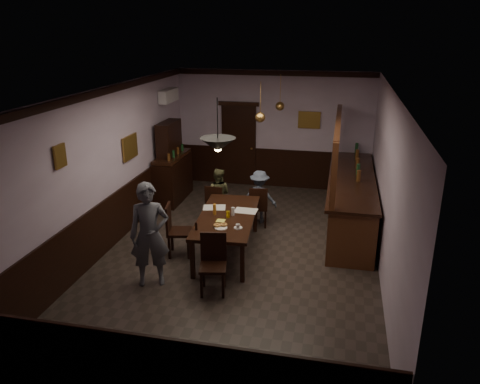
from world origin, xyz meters
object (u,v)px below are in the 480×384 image
(coffee_cup, at_px, (238,226))
(pendant_brass_mid, at_px, (260,117))
(person_seated_right, at_px, (259,197))
(dining_table, at_px, (227,219))
(person_standing, at_px, (150,235))
(soda_can, at_px, (228,214))
(sideboard, at_px, (172,169))
(chair_far_right, at_px, (258,205))
(pendant_iron, at_px, (218,145))
(pendant_brass_far, at_px, (280,106))
(chair_side, at_px, (175,228))
(chair_far_left, at_px, (215,203))
(bar_counter, at_px, (351,200))
(person_seated_left, at_px, (218,194))
(chair_near, at_px, (213,260))

(coffee_cup, relative_size, pendant_brass_mid, 0.10)
(person_seated_right, bearing_deg, dining_table, 81.99)
(dining_table, height_order, person_standing, person_standing)
(soda_can, relative_size, sideboard, 0.06)
(chair_far_right, bearing_deg, soda_can, 69.27)
(person_seated_right, bearing_deg, person_standing, 70.00)
(pendant_iron, distance_m, pendant_brass_far, 3.73)
(chair_side, height_order, pendant_brass_far, pendant_brass_far)
(pendant_brass_mid, bearing_deg, pendant_iron, -96.93)
(chair_far_left, distance_m, pendant_brass_far, 2.70)
(bar_counter, bearing_deg, chair_far_right, -165.40)
(person_seated_left, bearing_deg, person_standing, 83.44)
(dining_table, xyz_separation_m, chair_side, (-0.91, -0.28, -0.14))
(bar_counter, bearing_deg, coffee_cup, -129.09)
(dining_table, bearing_deg, pendant_brass_far, 79.49)
(dining_table, height_order, bar_counter, bar_counter)
(bar_counter, bearing_deg, chair_far_left, -168.62)
(pendant_brass_mid, xyz_separation_m, pendant_brass_far, (0.20, 1.44, 0.00))
(sideboard, xyz_separation_m, bar_counter, (4.20, -0.70, -0.19))
(coffee_cup, bearing_deg, person_standing, -152.90)
(sideboard, bearing_deg, chair_near, -61.53)
(soda_can, relative_size, bar_counter, 0.03)
(coffee_cup, bearing_deg, chair_near, -111.04)
(coffee_cup, distance_m, pendant_brass_mid, 2.50)
(chair_far_right, height_order, pendant_iron, pendant_iron)
(chair_near, xyz_separation_m, bar_counter, (2.13, 3.12, 0.05))
(bar_counter, xyz_separation_m, pendant_iron, (-2.17, -2.60, 1.69))
(person_standing, xyz_separation_m, person_seated_right, (1.27, 2.91, -0.29))
(dining_table, height_order, person_seated_right, person_seated_right)
(person_seated_right, xyz_separation_m, pendant_iron, (-0.26, -2.38, 1.69))
(chair_far_right, relative_size, sideboard, 0.46)
(dining_table, bearing_deg, chair_far_right, 75.00)
(person_standing, xyz_separation_m, person_seated_left, (0.37, 2.84, -0.29))
(chair_side, height_order, person_seated_left, person_seated_left)
(coffee_cup, height_order, soda_can, soda_can)
(chair_side, relative_size, pendant_iron, 1.17)
(coffee_cup, xyz_separation_m, pendant_iron, (-0.26, -0.25, 1.47))
(pendant_iron, bearing_deg, sideboard, 121.72)
(soda_can, bearing_deg, chair_far_right, 77.45)
(person_standing, distance_m, person_seated_left, 2.88)
(chair_far_right, bearing_deg, pendant_brass_far, -104.88)
(chair_near, distance_m, sideboard, 4.35)
(chair_far_left, xyz_separation_m, pendant_iron, (0.63, -2.03, 1.79))
(coffee_cup, bearing_deg, pendant_brass_far, 81.88)
(person_seated_left, bearing_deg, person_seated_right, -174.46)
(chair_side, bearing_deg, pendant_iron, -129.68)
(chair_far_left, distance_m, pendant_iron, 2.78)
(sideboard, relative_size, bar_counter, 0.48)
(chair_far_left, xyz_separation_m, sideboard, (-1.41, 1.26, 0.29))
(person_standing, height_order, pendant_brass_mid, pendant_brass_mid)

